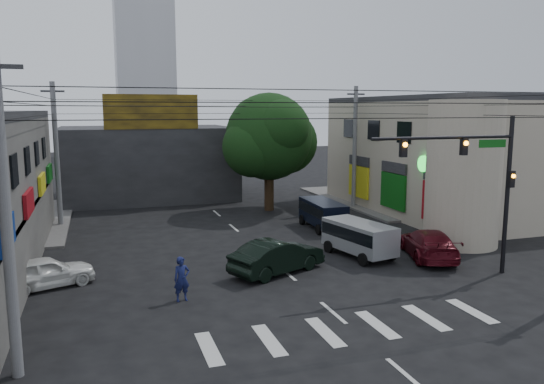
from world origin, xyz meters
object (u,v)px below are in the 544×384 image
traffic_officer (182,279)px  white_compact (45,272)px  utility_pole_near_left (6,217)px  navy_van (323,215)px  traffic_gantry (478,170)px  utility_pole_far_right (355,148)px  street_tree (269,137)px  silver_minivan (359,240)px  dark_sedan (277,256)px  utility_pole_far_left (57,155)px  maroon_sedan (428,244)px

traffic_officer → white_compact: bearing=138.0°
utility_pole_near_left → traffic_officer: utility_pole_near_left is taller
navy_van → traffic_gantry: bearing=-165.2°
utility_pole_near_left → utility_pole_far_right: size_ratio=1.00×
traffic_officer → utility_pole_far_right: bearing=36.4°
street_tree → silver_minivan: bearing=-88.1°
silver_minivan → traffic_gantry: bearing=-155.0°
street_tree → dark_sedan: bearing=-106.6°
traffic_gantry → navy_van: (-2.52, 11.05, -3.95)m
street_tree → utility_pole_far_right: size_ratio=0.95×
navy_van → traffic_officer: (-10.45, -10.03, 0.01)m
street_tree → white_compact: size_ratio=2.03×
traffic_officer → silver_minivan: bearing=10.8°
traffic_gantry → utility_pole_far_left: bearing=137.1°
utility_pole_far_right → white_compact: 24.71m
navy_van → dark_sedan: bearing=145.7°
utility_pole_near_left → maroon_sedan: size_ratio=1.69×
utility_pole_near_left → traffic_officer: (5.36, 4.52, -3.71)m
street_tree → utility_pole_near_left: bearing=-124.0°
utility_pole_far_left → traffic_officer: 17.26m
silver_minivan → navy_van: (0.85, 6.53, -0.01)m
traffic_gantry → navy_van: 12.00m
utility_pole_near_left → utility_pole_far_left: bearing=90.0°
street_tree → white_compact: (-14.38, -13.61, -4.79)m
utility_pole_near_left → utility_pole_far_left: same height
street_tree → silver_minivan: street_tree is taller
traffic_gantry → silver_minivan: bearing=126.7°
traffic_officer → utility_pole_far_left: bearing=99.3°
utility_pole_far_left → utility_pole_far_right: size_ratio=1.00×
street_tree → utility_pole_near_left: utility_pole_near_left is taller
utility_pole_far_right → navy_van: (-5.19, -5.95, -3.72)m
utility_pole_near_left → utility_pole_far_right: bearing=44.3°
utility_pole_far_left → traffic_officer: size_ratio=5.15×
utility_pole_near_left → traffic_officer: size_ratio=5.15×
street_tree → traffic_gantry: size_ratio=1.21×
dark_sedan → maroon_sedan: (8.09, -0.04, -0.05)m
utility_pole_far_right → navy_van: utility_pole_far_right is taller
silver_minivan → dark_sedan: bearing=92.7°
dark_sedan → silver_minivan: size_ratio=1.13×
dark_sedan → maroon_sedan: size_ratio=0.92×
traffic_gantry → utility_pole_near_left: 18.66m
traffic_gantry → utility_pole_near_left: size_ratio=0.78×
maroon_sedan → utility_pole_near_left: bearing=38.6°
utility_pole_far_right → navy_van: 8.73m
maroon_sedan → traffic_officer: traffic_officer is taller
utility_pole_far_left → silver_minivan: size_ratio=2.08×
street_tree → utility_pole_far_left: utility_pole_far_left is taller
dark_sedan → traffic_officer: 5.26m
traffic_gantry → utility_pole_far_left: 25.00m
utility_pole_near_left → navy_van: bearing=42.6°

